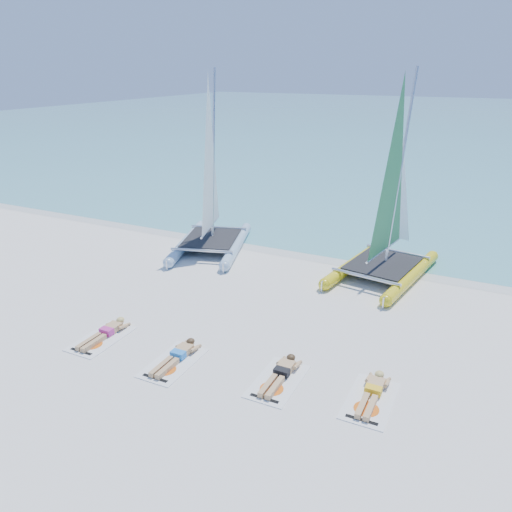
{
  "coord_description": "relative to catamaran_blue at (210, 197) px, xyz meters",
  "views": [
    {
      "loc": [
        6.72,
        -12.13,
        7.01
      ],
      "look_at": [
        0.2,
        1.2,
        1.35
      ],
      "focal_mm": 35.0,
      "sensor_mm": 36.0,
      "label": 1
    }
  ],
  "objects": [
    {
      "name": "ground",
      "position": [
        3.43,
        -4.47,
        -2.15
      ],
      "size": [
        140.0,
        140.0,
        0.0
      ],
      "primitive_type": "plane",
      "color": "silver",
      "rests_on": "ground"
    },
    {
      "name": "sea",
      "position": [
        3.43,
        58.53,
        -2.15
      ],
      "size": [
        140.0,
        115.0,
        0.01
      ],
      "primitive_type": "cube",
      "color": "#71BDB8",
      "rests_on": "ground"
    },
    {
      "name": "wet_sand_strip",
      "position": [
        3.43,
        1.03,
        -2.15
      ],
      "size": [
        140.0,
        1.4,
        0.01
      ],
      "primitive_type": "cube",
      "color": "silver",
      "rests_on": "ground"
    },
    {
      "name": "catamaran_blue",
      "position": [
        0.0,
        0.0,
        0.0
      ],
      "size": [
        3.98,
        5.79,
        7.21
      ],
      "rotation": [
        0.0,
        0.0,
        0.3
      ],
      "color": "#ADC2E4",
      "rests_on": "ground"
    },
    {
      "name": "catamaran_yellow",
      "position": [
        7.05,
        0.72,
        0.14
      ],
      "size": [
        3.36,
        5.85,
        7.27
      ],
      "rotation": [
        0.0,
        0.0,
        -0.16
      ],
      "color": "yellow",
      "rests_on": "ground"
    },
    {
      "name": "towel_a",
      "position": [
        1.06,
        -7.72,
        -2.14
      ],
      "size": [
        1.0,
        1.85,
        0.02
      ],
      "primitive_type": "cube",
      "color": "white",
      "rests_on": "ground"
    },
    {
      "name": "sunbather_a",
      "position": [
        1.06,
        -7.52,
        -2.03
      ],
      "size": [
        0.37,
        1.73,
        0.26
      ],
      "color": "tan",
      "rests_on": "towel_a"
    },
    {
      "name": "towel_b",
      "position": [
        3.53,
        -7.84,
        -2.14
      ],
      "size": [
        1.0,
        1.85,
        0.02
      ],
      "primitive_type": "cube",
      "color": "white",
      "rests_on": "ground"
    },
    {
      "name": "sunbather_b",
      "position": [
        3.53,
        -7.64,
        -2.03
      ],
      "size": [
        0.37,
        1.73,
        0.26
      ],
      "color": "tan",
      "rests_on": "towel_b"
    },
    {
      "name": "towel_c",
      "position": [
        6.22,
        -7.39,
        -2.14
      ],
      "size": [
        1.0,
        1.85,
        0.02
      ],
      "primitive_type": "cube",
      "color": "white",
      "rests_on": "ground"
    },
    {
      "name": "sunbather_c",
      "position": [
        6.22,
        -7.2,
        -2.03
      ],
      "size": [
        0.37,
        1.73,
        0.26
      ],
      "color": "tan",
      "rests_on": "towel_c"
    },
    {
      "name": "towel_d",
      "position": [
        8.37,
        -7.15,
        -2.14
      ],
      "size": [
        1.0,
        1.85,
        0.02
      ],
      "primitive_type": "cube",
      "color": "white",
      "rests_on": "ground"
    },
    {
      "name": "sunbather_d",
      "position": [
        8.37,
        -6.95,
        -2.03
      ],
      "size": [
        0.37,
        1.73,
        0.26
      ],
      "color": "tan",
      "rests_on": "towel_d"
    }
  ]
}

